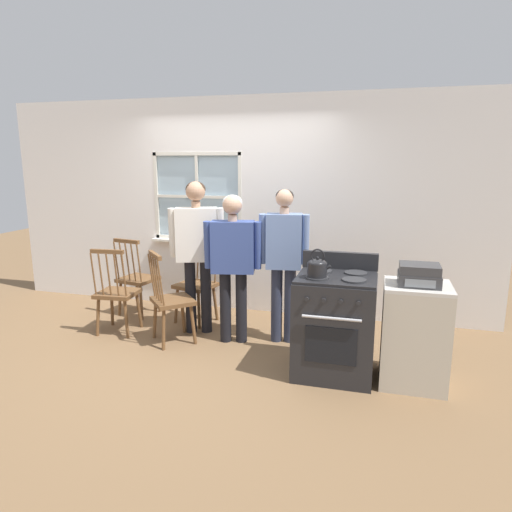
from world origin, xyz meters
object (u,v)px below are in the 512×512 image
at_px(person_elderly_left, 197,242).
at_px(potted_plant, 201,235).
at_px(chair_near_stove, 171,301).
at_px(chair_near_wall, 117,294).
at_px(kettle, 317,267).
at_px(side_counter, 414,335).
at_px(chair_center_cluster, 137,279).
at_px(person_adult_right, 284,253).
at_px(chair_by_window, 197,285).
at_px(stove, 335,324).
at_px(stereo, 419,275).
at_px(person_teen_center, 233,254).

xyz_separation_m(person_elderly_left, potted_plant, (-0.29, 0.84, -0.08)).
bearing_deg(chair_near_stove, chair_near_wall, 40.72).
xyz_separation_m(kettle, side_counter, (0.84, 0.11, -0.57)).
xyz_separation_m(chair_center_cluster, kettle, (2.41, -1.12, 0.57)).
bearing_deg(side_counter, kettle, -172.40).
xyz_separation_m(chair_center_cluster, person_adult_right, (1.96, -0.37, 0.52)).
bearing_deg(kettle, chair_by_window, 145.67).
xyz_separation_m(person_elderly_left, kettle, (1.44, -0.76, -0.02)).
bearing_deg(person_adult_right, person_elderly_left, 170.46).
height_order(person_adult_right, stove, person_adult_right).
bearing_deg(person_elderly_left, side_counter, -33.46).
height_order(person_elderly_left, side_counter, person_elderly_left).
xyz_separation_m(chair_by_window, potted_plant, (-0.14, 0.52, 0.52)).
distance_m(chair_center_cluster, side_counter, 3.41).
relative_size(person_adult_right, side_counter, 1.82).
distance_m(person_elderly_left, person_adult_right, 0.99).
relative_size(chair_center_cluster, potted_plant, 3.41).
height_order(chair_by_window, chair_center_cluster, same).
distance_m(person_elderly_left, stereo, 2.37).
distance_m(person_elderly_left, side_counter, 2.44).
relative_size(chair_near_stove, person_teen_center, 0.63).
relative_size(chair_center_cluster, chair_near_stove, 1.00).
bearing_deg(chair_by_window, side_counter, -6.00).
xyz_separation_m(person_teen_center, side_counter, (1.81, -0.49, -0.51)).
bearing_deg(person_teen_center, person_elderly_left, 149.27).
bearing_deg(chair_near_wall, stereo, 168.01).
xyz_separation_m(chair_center_cluster, potted_plant, (0.69, 0.48, 0.52)).
xyz_separation_m(person_elderly_left, stove, (1.59, -0.63, -0.58)).
bearing_deg(chair_center_cluster, chair_near_wall, 110.45).
height_order(chair_center_cluster, potted_plant, potted_plant).
bearing_deg(person_elderly_left, stereo, -33.95).
bearing_deg(person_elderly_left, person_adult_right, -18.36).
bearing_deg(person_adult_right, person_teen_center, -172.72).
height_order(person_elderly_left, stove, person_elderly_left).
distance_m(person_teen_center, person_adult_right, 0.53).
relative_size(chair_by_window, chair_near_stove, 1.00).
distance_m(person_teen_center, side_counter, 1.94).
bearing_deg(person_elderly_left, chair_near_wall, 178.91).
relative_size(chair_center_cluster, person_teen_center, 0.63).
distance_m(chair_by_window, side_counter, 2.62).
distance_m(side_counter, stereo, 0.54).
xyz_separation_m(chair_near_stove, stereo, (2.45, -0.33, 0.53)).
bearing_deg(kettle, chair_near_stove, 165.46).
relative_size(chair_by_window, person_teen_center, 0.63).
distance_m(kettle, stereo, 0.85).
relative_size(person_elderly_left, stove, 1.57).
height_order(chair_near_wall, chair_near_stove, same).
xyz_separation_m(person_elderly_left, person_adult_right, (0.98, -0.01, -0.07)).
height_order(chair_center_cluster, side_counter, chair_center_cluster).
bearing_deg(stereo, chair_near_stove, 172.43).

